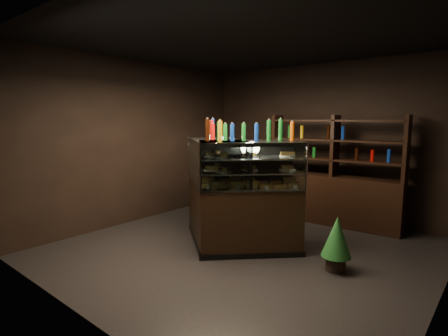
{
  "coord_description": "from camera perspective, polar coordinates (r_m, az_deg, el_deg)",
  "views": [
    {
      "loc": [
        2.96,
        -4.07,
        1.93
      ],
      "look_at": [
        -0.21,
        -0.26,
        1.23
      ],
      "focal_mm": 28.0,
      "sensor_mm": 36.0,
      "label": 1
    }
  ],
  "objects": [
    {
      "name": "potted_conifer",
      "position": [
        4.73,
        17.94,
        -10.48
      ],
      "size": [
        0.38,
        0.38,
        0.81
      ],
      "rotation": [
        0.0,
        0.0,
        0.05
      ],
      "color": "black",
      "rests_on": "ground"
    },
    {
      "name": "room_shell",
      "position": [
        5.03,
        3.73,
        8.12
      ],
      "size": [
        5.02,
        5.02,
        3.01
      ],
      "color": "black",
      "rests_on": "ground"
    },
    {
      "name": "ground",
      "position": [
        5.39,
        3.54,
        -12.99
      ],
      "size": [
        5.0,
        5.0,
        0.0
      ],
      "primitive_type": "plane",
      "color": "black",
      "rests_on": "ground"
    },
    {
      "name": "display_case",
      "position": [
        5.36,
        1.41,
        -7.05
      ],
      "size": [
        2.21,
        1.58,
        1.63
      ],
      "rotation": [
        0.0,
        0.0,
        0.05
      ],
      "color": "black",
      "rests_on": "ground"
    },
    {
      "name": "bottles_top",
      "position": [
        5.18,
        1.47,
        6.12
      ],
      "size": [
        1.57,
        0.91,
        0.3
      ],
      "color": "yellow",
      "rests_on": "display_case"
    },
    {
      "name": "food_display",
      "position": [
        5.22,
        1.38,
        -0.14
      ],
      "size": [
        1.75,
        1.05,
        0.49
      ],
      "color": "gold",
      "rests_on": "display_case"
    },
    {
      "name": "back_shelving",
      "position": [
        6.73,
        17.37,
        -3.68
      ],
      "size": [
        2.41,
        0.57,
        2.0
      ],
      "rotation": [
        0.0,
        0.0,
        0.06
      ],
      "color": "black",
      "rests_on": "ground"
    }
  ]
}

